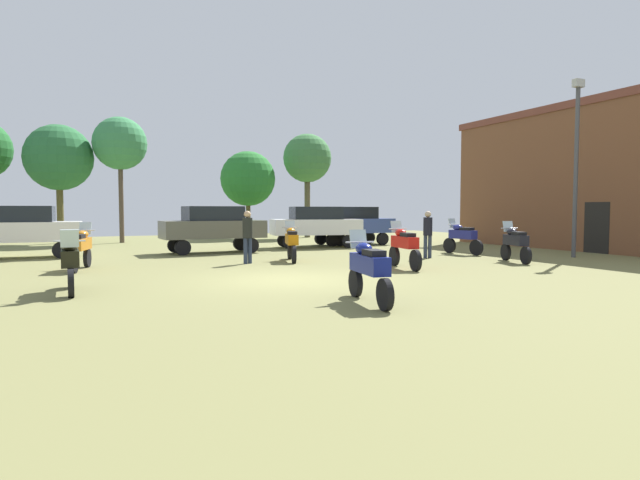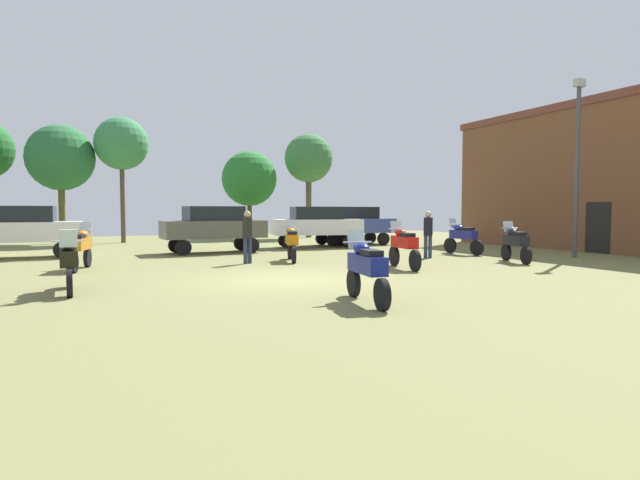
% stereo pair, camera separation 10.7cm
% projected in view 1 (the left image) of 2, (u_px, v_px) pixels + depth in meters
% --- Properties ---
extents(ground_plane, '(44.00, 52.00, 0.02)m').
position_uv_depth(ground_plane, '(286.00, 280.00, 13.86)').
color(ground_plane, olive).
extents(brick_building, '(6.12, 15.17, 6.75)m').
position_uv_depth(brick_building, '(615.00, 178.00, 24.54)').
color(brick_building, brown).
rests_on(brick_building, ground).
extents(motorcycle_2, '(0.62, 2.15, 1.48)m').
position_uv_depth(motorcycle_2, '(462.00, 237.00, 21.67)').
color(motorcycle_2, black).
rests_on(motorcycle_2, ground).
extents(motorcycle_3, '(0.76, 2.21, 1.46)m').
position_uv_depth(motorcycle_3, '(81.00, 247.00, 15.99)').
color(motorcycle_3, black).
rests_on(motorcycle_3, ground).
extents(motorcycle_4, '(0.69, 2.26, 1.49)m').
position_uv_depth(motorcycle_4, '(404.00, 245.00, 16.46)').
color(motorcycle_4, black).
rests_on(motorcycle_4, ground).
extents(motorcycle_6, '(0.68, 2.22, 1.44)m').
position_uv_depth(motorcycle_6, '(369.00, 268.00, 10.34)').
color(motorcycle_6, black).
rests_on(motorcycle_6, ground).
extents(motorcycle_7, '(0.80, 2.14, 1.45)m').
position_uv_depth(motorcycle_7, '(292.00, 241.00, 18.79)').
color(motorcycle_7, black).
rests_on(motorcycle_7, ground).
extents(motorcycle_8, '(0.62, 2.11, 1.44)m').
position_uv_depth(motorcycle_8, '(70.00, 261.00, 11.63)').
color(motorcycle_8, black).
rests_on(motorcycle_8, ground).
extents(motorcycle_9, '(0.82, 2.00, 1.44)m').
position_uv_depth(motorcycle_9, '(515.00, 242.00, 18.36)').
color(motorcycle_9, black).
rests_on(motorcycle_9, ground).
extents(car_2, '(4.54, 2.49, 2.00)m').
position_uv_depth(car_2, '(316.00, 224.00, 25.51)').
color(car_2, black).
rests_on(car_2, ground).
extents(car_3, '(4.38, 2.01, 2.00)m').
position_uv_depth(car_3, '(213.00, 226.00, 22.37)').
color(car_3, black).
rests_on(car_3, ground).
extents(car_4, '(4.37, 1.97, 2.00)m').
position_uv_depth(car_4, '(20.00, 228.00, 19.96)').
color(car_4, black).
rests_on(car_4, ground).
extents(car_5, '(4.33, 1.87, 2.00)m').
position_uv_depth(car_5, '(352.00, 223.00, 27.44)').
color(car_5, black).
rests_on(car_5, ground).
extents(person_2, '(0.45, 0.45, 1.80)m').
position_uv_depth(person_2, '(428.00, 231.00, 19.89)').
color(person_2, '#2A3347').
rests_on(person_2, ground).
extents(person_3, '(0.41, 0.41, 1.82)m').
position_uv_depth(person_3, '(248.00, 233.00, 17.90)').
color(person_3, '#273248').
rests_on(person_3, ground).
extents(tree_1, '(2.91, 2.91, 6.98)m').
position_uv_depth(tree_1, '(120.00, 144.00, 28.88)').
color(tree_1, '#4D3E32').
rests_on(tree_1, ground).
extents(tree_3, '(3.21, 3.21, 6.87)m').
position_uv_depth(tree_3, '(307.00, 159.00, 34.59)').
color(tree_3, '#4D4831').
rests_on(tree_3, ground).
extents(tree_4, '(3.53, 3.53, 5.62)m').
position_uv_depth(tree_4, '(248.00, 179.00, 33.65)').
color(tree_4, '#4C4424').
rests_on(tree_4, ground).
extents(tree_6, '(3.57, 3.57, 6.48)m').
position_uv_depth(tree_6, '(59.00, 158.00, 28.36)').
color(tree_6, brown).
rests_on(tree_6, ground).
extents(lamp_post, '(0.44, 0.24, 6.84)m').
position_uv_depth(lamp_post, '(576.00, 159.00, 20.11)').
color(lamp_post, '#47474C').
rests_on(lamp_post, ground).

